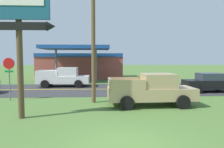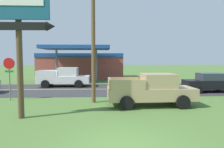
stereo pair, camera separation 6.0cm
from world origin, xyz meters
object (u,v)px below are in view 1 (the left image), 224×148
pickup_white_on_road (64,77)px  car_black_mid_lane (209,82)px  motel_sign (19,18)px  stop_sign (9,71)px  gas_station (81,65)px  utility_pole (93,27)px  pickup_tan_parked_on_lawn (152,90)px

pickup_white_on_road → car_black_mid_lane: pickup_white_on_road is taller
motel_sign → pickup_white_on_road: bearing=90.3°
stop_sign → gas_station: size_ratio=0.25×
gas_station → car_black_mid_lane: gas_station is taller
utility_pole → motel_sign: bearing=-131.6°
utility_pole → car_black_mid_lane: size_ratio=2.18×
motel_sign → stop_sign: (-2.54, 4.67, -2.72)m
stop_sign → utility_pole: 6.55m
motel_sign → gas_station: 21.76m
car_black_mid_lane → pickup_white_on_road: bearing=163.0°
pickup_white_on_road → car_black_mid_lane: size_ratio=1.24×
pickup_tan_parked_on_lawn → pickup_white_on_road: (-6.90, 9.08, 0.00)m
utility_pole → car_black_mid_lane: (9.77, 3.95, -4.08)m
stop_sign → motel_sign: bearing=-61.5°
utility_pole → pickup_tan_parked_on_lawn: utility_pole is taller
utility_pole → gas_station: bearing=98.3°
utility_pole → pickup_white_on_road: utility_pole is taller
stop_sign → pickup_tan_parked_on_lawn: (9.38, -2.12, -1.06)m
motel_sign → gas_station: size_ratio=0.56×
pickup_white_on_road → stop_sign: bearing=-109.7°
gas_station → pickup_tan_parked_on_lawn: 20.02m
pickup_tan_parked_on_lawn → utility_pole: bearing=162.5°
motel_sign → utility_pole: bearing=48.4°
utility_pole → pickup_tan_parked_on_lawn: (3.58, -1.13, -3.94)m
motel_sign → car_black_mid_lane: bearing=30.3°
motel_sign → stop_sign: 5.97m
motel_sign → pickup_tan_parked_on_lawn: bearing=20.4°
stop_sign → utility_pole: (5.80, -0.99, 2.88)m
motel_sign → utility_pole: size_ratio=0.74×
stop_sign → gas_station: (3.21, 16.90, -0.08)m
motel_sign → gas_station: (0.67, 21.57, -2.80)m
gas_station → pickup_tan_parked_on_lawn: (6.18, -19.02, -0.98)m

